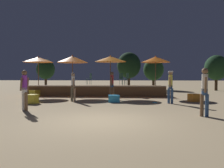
{
  "coord_description": "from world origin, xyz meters",
  "views": [
    {
      "loc": [
        0.79,
        -7.13,
        1.5
      ],
      "look_at": [
        0.0,
        5.5,
        1.01
      ],
      "focal_mm": 35.0,
      "sensor_mm": 36.0,
      "label": 1
    }
  ],
  "objects_px": {
    "cube_seat_2": "(114,99)",
    "background_tree_2": "(216,68)",
    "patio_umbrella_2": "(38,60)",
    "frisbee_disc": "(155,102)",
    "patio_umbrella_1": "(72,59)",
    "person_3": "(112,84)",
    "person_0": "(25,89)",
    "background_tree_3": "(46,69)",
    "bistro_chair_0": "(126,78)",
    "person_4": "(170,85)",
    "bistro_chair_1": "(122,78)",
    "cube_seat_1": "(35,93)",
    "cube_seat_0": "(32,99)",
    "bistro_chair_2": "(90,78)",
    "person_2": "(205,90)",
    "patio_umbrella_3": "(156,60)",
    "background_tree_1": "(129,65)",
    "cube_seat_3": "(194,98)",
    "person_1": "(73,86)",
    "background_tree_0": "(154,70)",
    "patio_umbrella_0": "(110,59)"
  },
  "relations": [
    {
      "from": "cube_seat_2",
      "to": "background_tree_2",
      "type": "relative_size",
      "value": 0.19
    },
    {
      "from": "patio_umbrella_2",
      "to": "frisbee_disc",
      "type": "xyz_separation_m",
      "value": [
        8.03,
        -3.62,
        -2.65
      ]
    },
    {
      "from": "patio_umbrella_1",
      "to": "person_3",
      "type": "height_order",
      "value": "patio_umbrella_1"
    },
    {
      "from": "person_0",
      "to": "background_tree_3",
      "type": "relative_size",
      "value": 0.51
    },
    {
      "from": "cube_seat_2",
      "to": "bistro_chair_0",
      "type": "relative_size",
      "value": 0.75
    },
    {
      "from": "person_4",
      "to": "bistro_chair_1",
      "type": "distance_m",
      "value": 6.05
    },
    {
      "from": "cube_seat_1",
      "to": "cube_seat_0",
      "type": "bearing_deg",
      "value": -68.39
    },
    {
      "from": "bistro_chair_2",
      "to": "person_2",
      "type": "bearing_deg",
      "value": 2.27
    },
    {
      "from": "person_3",
      "to": "person_4",
      "type": "bearing_deg",
      "value": -21.87
    },
    {
      "from": "cube_seat_0",
      "to": "bistro_chair_1",
      "type": "relative_size",
      "value": 0.63
    },
    {
      "from": "cube_seat_0",
      "to": "person_0",
      "type": "distance_m",
      "value": 2.53
    },
    {
      "from": "patio_umbrella_3",
      "to": "frisbee_disc",
      "type": "xyz_separation_m",
      "value": [
        -0.51,
        -3.5,
        -2.61
      ]
    },
    {
      "from": "cube_seat_0",
      "to": "person_0",
      "type": "relative_size",
      "value": 0.33
    },
    {
      "from": "cube_seat_1",
      "to": "background_tree_1",
      "type": "relative_size",
      "value": 0.18
    },
    {
      "from": "cube_seat_0",
      "to": "cube_seat_3",
      "type": "xyz_separation_m",
      "value": [
        8.94,
        1.48,
        -0.02
      ]
    },
    {
      "from": "person_1",
      "to": "background_tree_0",
      "type": "relative_size",
      "value": 0.5
    },
    {
      "from": "person_0",
      "to": "person_4",
      "type": "height_order",
      "value": "person_4"
    },
    {
      "from": "background_tree_2",
      "to": "patio_umbrella_2",
      "type": "bearing_deg",
      "value": -156.44
    },
    {
      "from": "person_2",
      "to": "frisbee_disc",
      "type": "xyz_separation_m",
      "value": [
        -1.28,
        3.94,
        -0.96
      ]
    },
    {
      "from": "patio_umbrella_2",
      "to": "bistro_chair_1",
      "type": "bearing_deg",
      "value": 13.91
    },
    {
      "from": "background_tree_2",
      "to": "bistro_chair_2",
      "type": "bearing_deg",
      "value": -156.89
    },
    {
      "from": "person_0",
      "to": "patio_umbrella_3",
      "type": "bearing_deg",
      "value": 69.67
    },
    {
      "from": "cube_seat_0",
      "to": "person_3",
      "type": "height_order",
      "value": "person_3"
    },
    {
      "from": "person_1",
      "to": "patio_umbrella_3",
      "type": "bearing_deg",
      "value": 4.67
    },
    {
      "from": "background_tree_1",
      "to": "bistro_chair_0",
      "type": "bearing_deg",
      "value": -92.24
    },
    {
      "from": "cube_seat_1",
      "to": "background_tree_1",
      "type": "distance_m",
      "value": 10.91
    },
    {
      "from": "person_0",
      "to": "person_3",
      "type": "bearing_deg",
      "value": 78.31
    },
    {
      "from": "cube_seat_3",
      "to": "bistro_chair_2",
      "type": "height_order",
      "value": "bistro_chair_2"
    },
    {
      "from": "person_4",
      "to": "bistro_chair_2",
      "type": "relative_size",
      "value": 1.96
    },
    {
      "from": "bistro_chair_1",
      "to": "background_tree_0",
      "type": "height_order",
      "value": "background_tree_0"
    },
    {
      "from": "cube_seat_3",
      "to": "background_tree_0",
      "type": "bearing_deg",
      "value": 94.77
    },
    {
      "from": "cube_seat_1",
      "to": "background_tree_3",
      "type": "relative_size",
      "value": 0.21
    },
    {
      "from": "background_tree_2",
      "to": "background_tree_3",
      "type": "distance_m",
      "value": 18.44
    },
    {
      "from": "bistro_chair_1",
      "to": "background_tree_1",
      "type": "distance_m",
      "value": 6.31
    },
    {
      "from": "patio_umbrella_0",
      "to": "cube_seat_1",
      "type": "bearing_deg",
      "value": -178.09
    },
    {
      "from": "bistro_chair_1",
      "to": "background_tree_2",
      "type": "xyz_separation_m",
      "value": [
        9.38,
        5.24,
        0.95
      ]
    },
    {
      "from": "person_2",
      "to": "frisbee_disc",
      "type": "distance_m",
      "value": 4.25
    },
    {
      "from": "patio_umbrella_0",
      "to": "person_4",
      "type": "relative_size",
      "value": 1.68
    },
    {
      "from": "person_0",
      "to": "person_2",
      "type": "relative_size",
      "value": 0.97
    },
    {
      "from": "bistro_chair_0",
      "to": "frisbee_disc",
      "type": "distance_m",
      "value": 4.59
    },
    {
      "from": "person_0",
      "to": "person_2",
      "type": "bearing_deg",
      "value": 17.08
    },
    {
      "from": "patio_umbrella_2",
      "to": "cube_seat_3",
      "type": "xyz_separation_m",
      "value": [
        10.37,
        -2.88,
        -2.45
      ]
    },
    {
      "from": "cube_seat_3",
      "to": "person_2",
      "type": "xyz_separation_m",
      "value": [
        -1.06,
        -4.68,
        0.76
      ]
    },
    {
      "from": "cube_seat_3",
      "to": "bistro_chair_0",
      "type": "distance_m",
      "value": 5.28
    },
    {
      "from": "background_tree_0",
      "to": "frisbee_disc",
      "type": "bearing_deg",
      "value": -96.82
    },
    {
      "from": "background_tree_3",
      "to": "bistro_chair_1",
      "type": "bearing_deg",
      "value": -39.92
    },
    {
      "from": "cube_seat_0",
      "to": "background_tree_2",
      "type": "height_order",
      "value": "background_tree_2"
    },
    {
      "from": "person_1",
      "to": "background_tree_1",
      "type": "distance_m",
      "value": 11.5
    },
    {
      "from": "person_0",
      "to": "person_2",
      "type": "height_order",
      "value": "person_2"
    },
    {
      "from": "patio_umbrella_2",
      "to": "cube_seat_1",
      "type": "xyz_separation_m",
      "value": [
        -0.11,
        -0.48,
        -2.44
      ]
    }
  ]
}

